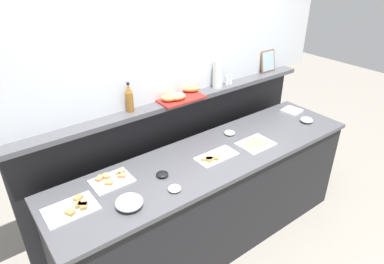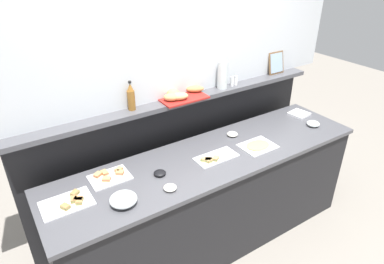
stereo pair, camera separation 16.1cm
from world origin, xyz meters
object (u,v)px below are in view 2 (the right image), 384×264
at_px(condiment_bowl_red, 232,134).
at_px(salt_shaker, 232,81).
at_px(cold_cuts_platter, 258,146).
at_px(vinegar_bottle_amber, 131,97).
at_px(sandwich_platter_front, 69,202).
at_px(framed_picture, 276,63).
at_px(glass_bowl_medium, 313,124).
at_px(bread_basket, 179,95).
at_px(condiment_bowl_cream, 170,188).
at_px(water_carafe, 223,75).
at_px(sandwich_platter_side, 214,158).
at_px(napkin_stack, 299,114).
at_px(pepper_shaker, 236,80).
at_px(sandwich_platter_rear, 110,176).
at_px(condiment_bowl_teal, 160,173).
at_px(glass_bowl_large, 123,200).

relative_size(condiment_bowl_red, salt_shaker, 1.10).
distance_m(cold_cuts_platter, salt_shaker, 0.67).
xyz_separation_m(condiment_bowl_red, vinegar_bottle_amber, (-0.80, 0.30, 0.43)).
relative_size(sandwich_platter_front, framed_picture, 1.49).
relative_size(glass_bowl_medium, bread_basket, 0.27).
distance_m(sandwich_platter_front, bread_basket, 1.22).
relative_size(condiment_bowl_cream, vinegar_bottle_amber, 0.39).
xyz_separation_m(salt_shaker, framed_picture, (0.59, 0.04, 0.07)).
relative_size(glass_bowl_medium, vinegar_bottle_amber, 0.50).
xyz_separation_m(glass_bowl_medium, water_carafe, (-0.67, 0.54, 0.44)).
xyz_separation_m(sandwich_platter_side, napkin_stack, (1.19, 0.19, -0.00)).
xyz_separation_m(sandwich_platter_front, framed_picture, (2.25, 0.44, 0.44)).
bearing_deg(vinegar_bottle_amber, pepper_shaker, -1.11).
bearing_deg(condiment_bowl_cream, condiment_bowl_red, 23.23).
bearing_deg(water_carafe, bread_basket, 178.80).
relative_size(sandwich_platter_front, bread_basket, 0.74).
xyz_separation_m(sandwich_platter_rear, sandwich_platter_side, (0.78, -0.21, -0.00)).
bearing_deg(cold_cuts_platter, napkin_stack, 17.11).
height_order(napkin_stack, salt_shaker, salt_shaker).
bearing_deg(sandwich_platter_rear, napkin_stack, -0.71).
height_order(sandwich_platter_side, salt_shaker, salt_shaker).
bearing_deg(condiment_bowl_teal, napkin_stack, 4.97).
bearing_deg(condiment_bowl_teal, sandwich_platter_front, 176.55).
relative_size(sandwich_platter_rear, pepper_shaker, 3.25).
distance_m(glass_bowl_large, framed_picture, 2.09).
height_order(sandwich_platter_front, water_carafe, water_carafe).
bearing_deg(napkin_stack, bread_basket, 165.49).
bearing_deg(condiment_bowl_red, sandwich_platter_rear, -179.95).
xyz_separation_m(vinegar_bottle_amber, bread_basket, (0.43, -0.01, -0.07)).
bearing_deg(glass_bowl_medium, condiment_bowl_cream, -176.49).
bearing_deg(sandwich_platter_rear, salt_shaker, 11.77).
xyz_separation_m(condiment_bowl_cream, pepper_shaker, (1.08, 0.64, 0.37)).
height_order(condiment_bowl_cream, condiment_bowl_teal, same).
bearing_deg(glass_bowl_large, condiment_bowl_cream, -6.39).
height_order(sandwich_platter_front, vinegar_bottle_amber, vinegar_bottle_amber).
bearing_deg(condiment_bowl_teal, condiment_bowl_red, 11.67).
bearing_deg(sandwich_platter_rear, vinegar_bottle_amber, 41.16).
bearing_deg(bread_basket, pepper_shaker, -0.89).
bearing_deg(water_carafe, napkin_stack, -21.82).
height_order(sandwich_platter_rear, glass_bowl_large, glass_bowl_large).
bearing_deg(glass_bowl_medium, napkin_stack, 71.22).
bearing_deg(pepper_shaker, framed_picture, 4.03).
relative_size(napkin_stack, vinegar_bottle_amber, 0.72).
height_order(sandwich_platter_side, sandwich_platter_front, same).
bearing_deg(glass_bowl_medium, pepper_shaker, 133.60).
distance_m(salt_shaker, pepper_shaker, 0.04).
height_order(cold_cuts_platter, napkin_stack, cold_cuts_platter).
bearing_deg(glass_bowl_large, salt_shaker, 23.83).
relative_size(cold_cuts_platter, napkin_stack, 1.68).
bearing_deg(napkin_stack, water_carafe, 158.18).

